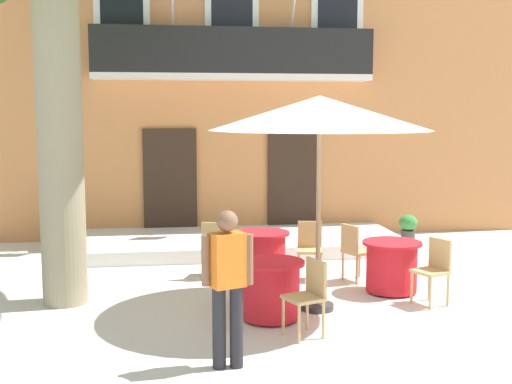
{
  "coord_description": "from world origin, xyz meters",
  "views": [
    {
      "loc": [
        -2.12,
        -8.53,
        2.63
      ],
      "look_at": [
        -0.66,
        2.22,
        1.3
      ],
      "focal_mm": 45.58,
      "sensor_mm": 36.0,
      "label": 1
    }
  ],
  "objects_px": {
    "cafe_chair_front_0": "(215,245)",
    "ground_planter_right": "(408,227)",
    "cafe_table_near_tree": "(271,289)",
    "cafe_chair_middle_0": "(434,267)",
    "cafe_umbrella": "(319,114)",
    "cafe_chair_front_1": "(310,246)",
    "ground_planter_left": "(57,229)",
    "cafe_chair_middle_1": "(355,249)",
    "cafe_chair_near_tree_0": "(245,266)",
    "pedestrian_near_entrance": "(228,280)",
    "cafe_chair_near_tree_1": "(309,292)",
    "cafe_table_front": "(262,255)",
    "cafe_table_middle": "(392,266)"
  },
  "relations": [
    {
      "from": "cafe_chair_near_tree_0",
      "to": "ground_planter_left",
      "type": "bearing_deg",
      "value": 128.6
    },
    {
      "from": "ground_planter_left",
      "to": "cafe_chair_near_tree_1",
      "type": "bearing_deg",
      "value": -54.94
    },
    {
      "from": "cafe_table_near_tree",
      "to": "cafe_table_front",
      "type": "distance_m",
      "value": 2.03
    },
    {
      "from": "cafe_table_middle",
      "to": "cafe_chair_middle_0",
      "type": "relative_size",
      "value": 0.95
    },
    {
      "from": "cafe_chair_middle_1",
      "to": "ground_planter_left",
      "type": "relative_size",
      "value": 1.23
    },
    {
      "from": "cafe_chair_middle_0",
      "to": "cafe_chair_front_0",
      "type": "height_order",
      "value": "same"
    },
    {
      "from": "cafe_table_near_tree",
      "to": "ground_planter_right",
      "type": "xyz_separation_m",
      "value": [
        3.53,
        4.47,
        -0.07
      ]
    },
    {
      "from": "cafe_table_middle",
      "to": "cafe_table_front",
      "type": "relative_size",
      "value": 1.0
    },
    {
      "from": "cafe_chair_front_0",
      "to": "ground_planter_left",
      "type": "bearing_deg",
      "value": 139.36
    },
    {
      "from": "cafe_chair_middle_0",
      "to": "cafe_chair_middle_1",
      "type": "bearing_deg",
      "value": 119.47
    },
    {
      "from": "cafe_chair_near_tree_0",
      "to": "cafe_table_middle",
      "type": "xyz_separation_m",
      "value": [
        2.19,
        0.28,
        -0.14
      ]
    },
    {
      "from": "cafe_chair_front_1",
      "to": "cafe_table_front",
      "type": "bearing_deg",
      "value": 173.88
    },
    {
      "from": "cafe_table_middle",
      "to": "cafe_umbrella",
      "type": "distance_m",
      "value": 2.64
    },
    {
      "from": "cafe_table_front",
      "to": "cafe_umbrella",
      "type": "distance_m",
      "value": 2.84
    },
    {
      "from": "cafe_table_front",
      "to": "cafe_chair_front_0",
      "type": "xyz_separation_m",
      "value": [
        -0.73,
        0.19,
        0.14
      ]
    },
    {
      "from": "cafe_chair_front_1",
      "to": "ground_planter_right",
      "type": "distance_m",
      "value": 3.62
    },
    {
      "from": "cafe_chair_middle_1",
      "to": "cafe_table_front",
      "type": "relative_size",
      "value": 1.05
    },
    {
      "from": "cafe_table_near_tree",
      "to": "cafe_table_front",
      "type": "height_order",
      "value": "same"
    },
    {
      "from": "cafe_chair_middle_0",
      "to": "cafe_chair_near_tree_0",
      "type": "bearing_deg",
      "value": 171.8
    },
    {
      "from": "cafe_chair_middle_1",
      "to": "ground_planter_right",
      "type": "height_order",
      "value": "cafe_chair_middle_1"
    },
    {
      "from": "cafe_table_front",
      "to": "cafe_chair_front_0",
      "type": "relative_size",
      "value": 0.95
    },
    {
      "from": "cafe_umbrella",
      "to": "pedestrian_near_entrance",
      "type": "relative_size",
      "value": 1.76
    },
    {
      "from": "cafe_table_front",
      "to": "cafe_chair_front_1",
      "type": "bearing_deg",
      "value": -6.12
    },
    {
      "from": "cafe_chair_middle_0",
      "to": "cafe_chair_middle_1",
      "type": "relative_size",
      "value": 1.0
    },
    {
      "from": "cafe_chair_middle_1",
      "to": "cafe_chair_middle_0",
      "type": "bearing_deg",
      "value": -60.53
    },
    {
      "from": "cafe_table_near_tree",
      "to": "cafe_chair_front_0",
      "type": "distance_m",
      "value": 2.29
    },
    {
      "from": "cafe_chair_front_0",
      "to": "ground_planter_left",
      "type": "relative_size",
      "value": 1.23
    },
    {
      "from": "cafe_table_near_tree",
      "to": "cafe_chair_near_tree_1",
      "type": "distance_m",
      "value": 0.77
    },
    {
      "from": "cafe_chair_near_tree_1",
      "to": "cafe_table_front",
      "type": "bearing_deg",
      "value": 93.46
    },
    {
      "from": "cafe_chair_front_0",
      "to": "pedestrian_near_entrance",
      "type": "bearing_deg",
      "value": -92.19
    },
    {
      "from": "cafe_table_middle",
      "to": "cafe_chair_middle_1",
      "type": "relative_size",
      "value": 0.95
    },
    {
      "from": "cafe_chair_near_tree_0",
      "to": "pedestrian_near_entrance",
      "type": "bearing_deg",
      "value": -101.35
    },
    {
      "from": "cafe_chair_front_1",
      "to": "ground_planter_left",
      "type": "bearing_deg",
      "value": 147.87
    },
    {
      "from": "cafe_chair_front_0",
      "to": "ground_planter_right",
      "type": "distance_m",
      "value": 4.66
    },
    {
      "from": "cafe_umbrella",
      "to": "ground_planter_right",
      "type": "height_order",
      "value": "cafe_umbrella"
    },
    {
      "from": "cafe_table_front",
      "to": "cafe_umbrella",
      "type": "relative_size",
      "value": 0.3
    },
    {
      "from": "cafe_chair_near_tree_1",
      "to": "pedestrian_near_entrance",
      "type": "distance_m",
      "value": 1.39
    },
    {
      "from": "cafe_table_near_tree",
      "to": "cafe_chair_middle_1",
      "type": "xyz_separation_m",
      "value": [
        1.59,
        1.66,
        0.14
      ]
    },
    {
      "from": "cafe_table_front",
      "to": "cafe_chair_front_1",
      "type": "height_order",
      "value": "cafe_chair_front_1"
    },
    {
      "from": "cafe_chair_middle_0",
      "to": "cafe_umbrella",
      "type": "distance_m",
      "value": 2.65
    },
    {
      "from": "cafe_table_middle",
      "to": "ground_planter_right",
      "type": "bearing_deg",
      "value": 65.59
    },
    {
      "from": "cafe_chair_near_tree_1",
      "to": "cafe_chair_middle_0",
      "type": "relative_size",
      "value": 1.0
    },
    {
      "from": "cafe_chair_middle_0",
      "to": "cafe_umbrella",
      "type": "relative_size",
      "value": 0.31
    },
    {
      "from": "cafe_table_middle",
      "to": "cafe_chair_middle_1",
      "type": "bearing_deg",
      "value": 119.1
    },
    {
      "from": "ground_planter_left",
      "to": "cafe_table_front",
      "type": "bearing_deg",
      "value": -36.4
    },
    {
      "from": "cafe_chair_near_tree_0",
      "to": "cafe_table_near_tree",
      "type": "bearing_deg",
      "value": -71.3
    },
    {
      "from": "cafe_table_middle",
      "to": "cafe_chair_front_0",
      "type": "bearing_deg",
      "value": 153.99
    },
    {
      "from": "ground_planter_left",
      "to": "pedestrian_near_entrance",
      "type": "distance_m",
      "value": 6.75
    },
    {
      "from": "cafe_chair_near_tree_1",
      "to": "cafe_table_near_tree",
      "type": "bearing_deg",
      "value": 117.46
    },
    {
      "from": "cafe_chair_middle_0",
      "to": "cafe_umbrella",
      "type": "bearing_deg",
      "value": -179.45
    }
  ]
}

